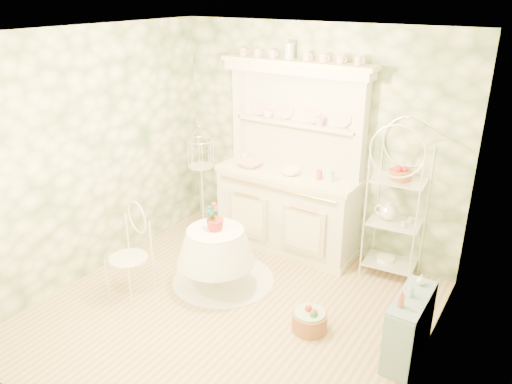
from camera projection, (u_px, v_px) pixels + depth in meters
The scene contains 22 objects.
floor at pixel (229, 313), 5.02m from camera, with size 3.60×3.60×0.00m, color tan.
ceiling at pixel (223, 33), 3.99m from camera, with size 3.60×3.60×0.00m, color white.
wall_left at pixel (91, 156), 5.40m from camera, with size 3.60×3.60×0.00m, color #E7E8C4.
wall_right at pixel (428, 239), 3.61m from camera, with size 3.60×3.60×0.00m, color #E7E8C4.
wall_back at pixel (315, 141), 5.91m from camera, with size 3.60×3.60×0.00m, color #E7E8C4.
wall_front at pixel (58, 281), 3.10m from camera, with size 3.60×3.60×0.00m, color #E7E8C4.
kitchen_dresser at pixel (288, 161), 5.87m from camera, with size 1.87×0.61×2.29m, color white.
bakers_rack at pixel (398, 196), 5.35m from camera, with size 0.60×0.43×1.94m, color white.
side_shelf at pixel (409, 326), 4.34m from camera, with size 0.27×0.73×0.63m, color #7D97A8.
round_table at pixel (216, 258), 5.29m from camera, with size 0.69×0.69×0.76m, color white.
cafe_chair at pixel (129, 261), 5.16m from camera, with size 0.38×0.38×0.84m, color white.
birdcage_stand at pixel (202, 182), 6.50m from camera, with size 0.33×0.33×1.38m, color white.
floor_basket at pixel (309, 320), 4.75m from camera, with size 0.34×0.34×0.22m, color #AB6840.
lace_rug at pixel (223, 279), 5.60m from camera, with size 1.14×1.14×0.01m, color white.
bowl_floral at pixel (250, 166), 6.08m from camera, with size 0.29×0.29×0.07m, color white.
bowl_white at pixel (290, 174), 5.83m from camera, with size 0.23×0.23×0.07m, color white.
cup_left at pixel (268, 115), 6.00m from camera, with size 0.11×0.11×0.09m, color white.
cup_right at pixel (320, 123), 5.66m from camera, with size 0.11×0.11×0.10m, color white.
potted_geranium at pixel (212, 218), 5.11m from camera, with size 0.15×0.10×0.29m, color #3F7238.
bottle_amber at pixel (401, 299), 4.07m from camera, with size 0.06×0.06×0.15m, color #AD5637.
bottle_blue at pixel (410, 292), 4.22m from camera, with size 0.05×0.05×0.11m, color #A1B2D2.
bottle_glass at pixel (421, 281), 4.38m from camera, with size 0.08×0.08×0.10m, color silver.
Camera 1 is at (2.46, -3.38, 3.05)m, focal length 35.00 mm.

